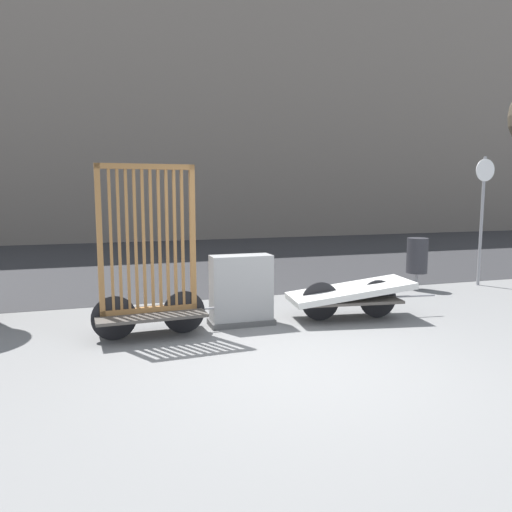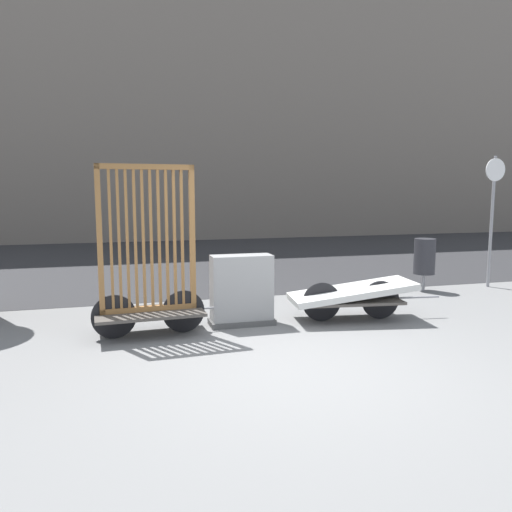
{
  "view_description": "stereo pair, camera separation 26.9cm",
  "coord_description": "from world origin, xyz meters",
  "px_view_note": "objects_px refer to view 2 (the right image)",
  "views": [
    {
      "loc": [
        -2.13,
        -4.9,
        1.94
      ],
      "look_at": [
        0.0,
        1.73,
        1.03
      ],
      "focal_mm": 35.0,
      "sensor_mm": 36.0,
      "label": 1
    },
    {
      "loc": [
        -1.87,
        -4.97,
        1.94
      ],
      "look_at": [
        0.0,
        1.73,
        1.03
      ],
      "focal_mm": 35.0,
      "sensor_mm": 36.0,
      "label": 2
    }
  ],
  "objects_px": {
    "bike_cart_with_mattress": "(352,294)",
    "sign_post": "(493,207)",
    "bike_cart_with_bedframe": "(149,278)",
    "trash_bin": "(425,257)",
    "utility_cabinet": "(242,293)"
  },
  "relations": [
    {
      "from": "utility_cabinet",
      "to": "sign_post",
      "type": "bearing_deg",
      "value": 14.64
    },
    {
      "from": "bike_cart_with_bedframe",
      "to": "utility_cabinet",
      "type": "relative_size",
      "value": 2.24
    },
    {
      "from": "bike_cart_with_mattress",
      "to": "trash_bin",
      "type": "xyz_separation_m",
      "value": [
        2.36,
        1.64,
        0.28
      ]
    },
    {
      "from": "bike_cart_with_mattress",
      "to": "trash_bin",
      "type": "height_order",
      "value": "trash_bin"
    },
    {
      "from": "sign_post",
      "to": "trash_bin",
      "type": "bearing_deg",
      "value": 179.77
    },
    {
      "from": "utility_cabinet",
      "to": "sign_post",
      "type": "relative_size",
      "value": 0.39
    },
    {
      "from": "trash_bin",
      "to": "utility_cabinet",
      "type": "bearing_deg",
      "value": -160.17
    },
    {
      "from": "utility_cabinet",
      "to": "trash_bin",
      "type": "height_order",
      "value": "same"
    },
    {
      "from": "bike_cart_with_bedframe",
      "to": "utility_cabinet",
      "type": "bearing_deg",
      "value": 5.17
    },
    {
      "from": "bike_cart_with_bedframe",
      "to": "trash_bin",
      "type": "xyz_separation_m",
      "value": [
        5.34,
        1.64,
        -0.12
      ]
    },
    {
      "from": "bike_cart_with_mattress",
      "to": "trash_bin",
      "type": "relative_size",
      "value": 2.31
    },
    {
      "from": "bike_cart_with_mattress",
      "to": "sign_post",
      "type": "bearing_deg",
      "value": 30.01
    },
    {
      "from": "bike_cart_with_bedframe",
      "to": "trash_bin",
      "type": "distance_m",
      "value": 5.59
    },
    {
      "from": "sign_post",
      "to": "bike_cart_with_bedframe",
      "type": "bearing_deg",
      "value": -166.58
    },
    {
      "from": "bike_cart_with_mattress",
      "to": "bike_cart_with_bedframe",
      "type": "bearing_deg",
      "value": -172.93
    }
  ]
}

